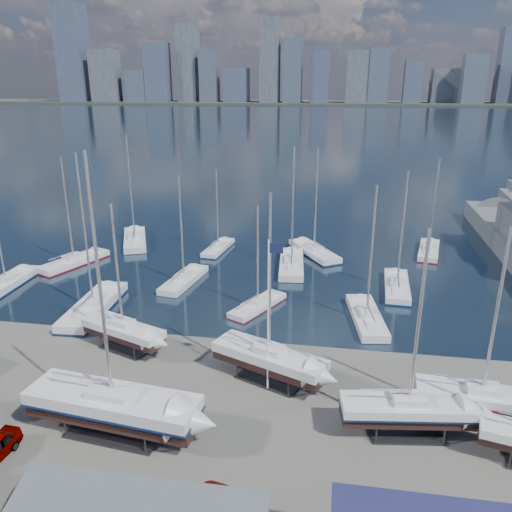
# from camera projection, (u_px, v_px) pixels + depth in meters

# --- Properties ---
(ground) EXTENTS (1400.00, 1400.00, 0.00)m
(ground) POSITION_uv_depth(u_px,v_px,m) (208.00, 404.00, 37.45)
(ground) COLOR #605E59
(ground) RESTS_ON ground
(water) EXTENTS (1400.00, 600.00, 0.40)m
(water) POSITION_uv_depth(u_px,v_px,m) (326.00, 120.00, 326.58)
(water) COLOR #1B303F
(water) RESTS_ON ground
(far_shore) EXTENTS (1400.00, 80.00, 2.20)m
(far_shore) POSITION_uv_depth(u_px,v_px,m) (333.00, 103.00, 568.63)
(far_shore) COLOR #2D332D
(far_shore) RESTS_ON ground
(skyline) EXTENTS (639.14, 43.80, 107.69)m
(skyline) POSITION_uv_depth(u_px,v_px,m) (327.00, 68.00, 551.53)
(skyline) COLOR #475166
(skyline) RESTS_ON far_shore
(sailboat_cradle_2) EXTENTS (8.42, 5.05, 13.50)m
(sailboat_cradle_2) POSITION_uv_depth(u_px,v_px,m) (123.00, 330.00, 44.41)
(sailboat_cradle_2) COLOR #2D2D33
(sailboat_cradle_2) RESTS_ON ground
(sailboat_cradle_3) EXTENTS (12.37, 4.77, 19.22)m
(sailboat_cradle_3) POSITION_uv_depth(u_px,v_px,m) (113.00, 405.00, 33.62)
(sailboat_cradle_3) COLOR #2D2D33
(sailboat_cradle_3) RESTS_ON ground
(sailboat_cradle_4) EXTENTS (9.73, 6.14, 15.47)m
(sailboat_cradle_4) POSITION_uv_depth(u_px,v_px,m) (269.00, 359.00, 39.66)
(sailboat_cradle_4) COLOR #2D2D33
(sailboat_cradle_4) RESTS_ON ground
(sailboat_cradle_5) EXTENTS (9.30, 3.70, 14.73)m
(sailboat_cradle_5) POSITION_uv_depth(u_px,v_px,m) (408.00, 410.00, 33.52)
(sailboat_cradle_5) COLOR #2D2D33
(sailboat_cradle_5) RESTS_ON ground
(sailboat_cradle_6) EXTENTS (9.08, 3.35, 14.48)m
(sailboat_cradle_6) POSITION_uv_depth(u_px,v_px,m) (481.00, 399.00, 34.70)
(sailboat_cradle_6) COLOR #2D2D33
(sailboat_cradle_6) RESTS_ON ground
(sailboat_moored_0) EXTENTS (3.14, 10.41, 15.47)m
(sailboat_moored_0) POSITION_uv_depth(u_px,v_px,m) (7.00, 285.00, 58.66)
(sailboat_moored_0) COLOR black
(sailboat_moored_0) RESTS_ON water
(sailboat_moored_1) EXTENTS (6.33, 10.27, 14.89)m
(sailboat_moored_1) POSITION_uv_depth(u_px,v_px,m) (74.00, 263.00, 65.94)
(sailboat_moored_1) COLOR black
(sailboat_moored_1) RESTS_ON water
(sailboat_moored_2) EXTENTS (7.09, 11.45, 16.76)m
(sailboat_moored_2) POSITION_uv_depth(u_px,v_px,m) (135.00, 241.00, 74.91)
(sailboat_moored_2) COLOR black
(sailboat_moored_2) RESTS_ON water
(sailboat_moored_3) EXTENTS (3.76, 11.72, 17.33)m
(sailboat_moored_3) POSITION_uv_depth(u_px,v_px,m) (94.00, 308.00, 52.57)
(sailboat_moored_3) COLOR black
(sailboat_moored_3) RESTS_ON water
(sailboat_moored_4) EXTENTS (3.86, 9.32, 13.65)m
(sailboat_moored_4) POSITION_uv_depth(u_px,v_px,m) (184.00, 281.00, 59.87)
(sailboat_moored_4) COLOR black
(sailboat_moored_4) RESTS_ON water
(sailboat_moored_5) EXTENTS (3.30, 8.36, 12.17)m
(sailboat_moored_5) POSITION_uv_depth(u_px,v_px,m) (218.00, 249.00, 71.54)
(sailboat_moored_5) COLOR black
(sailboat_moored_5) RESTS_ON water
(sailboat_moored_6) EXTENTS (5.55, 8.04, 11.81)m
(sailboat_moored_6) POSITION_uv_depth(u_px,v_px,m) (258.00, 306.00, 53.07)
(sailboat_moored_6) COLOR black
(sailboat_moored_6) RESTS_ON water
(sailboat_moored_7) EXTENTS (3.89, 10.99, 16.28)m
(sailboat_moored_7) POSITION_uv_depth(u_px,v_px,m) (291.00, 266.00, 64.87)
(sailboat_moored_7) COLOR black
(sailboat_moored_7) RESTS_ON water
(sailboat_moored_8) EXTENTS (7.94, 10.33, 15.49)m
(sailboat_moored_8) POSITION_uv_depth(u_px,v_px,m) (314.00, 253.00, 69.86)
(sailboat_moored_8) COLOR black
(sailboat_moored_8) RESTS_ON water
(sailboat_moored_9) EXTENTS (4.04, 9.93, 14.56)m
(sailboat_moored_9) POSITION_uv_depth(u_px,v_px,m) (366.00, 318.00, 50.30)
(sailboat_moored_9) COLOR black
(sailboat_moored_9) RESTS_ON water
(sailboat_moored_10) EXTENTS (3.33, 9.83, 14.46)m
(sailboat_moored_10) POSITION_uv_depth(u_px,v_px,m) (397.00, 288.00, 57.95)
(sailboat_moored_10) COLOR black
(sailboat_moored_10) RESTS_ON water
(sailboat_moored_11) EXTENTS (4.39, 9.62, 13.89)m
(sailboat_moored_11) POSITION_uv_depth(u_px,v_px,m) (429.00, 251.00, 70.37)
(sailboat_moored_11) COLOR black
(sailboat_moored_11) RESTS_ON water
(car_b) EXTENTS (4.29, 2.88, 1.34)m
(car_b) POSITION_uv_depth(u_px,v_px,m) (81.00, 497.00, 28.13)
(car_b) COLOR gray
(car_b) RESTS_ON ground
(flagpole) EXTENTS (1.09, 0.12, 12.36)m
(flagpole) POSITION_uv_depth(u_px,v_px,m) (269.00, 307.00, 36.81)
(flagpole) COLOR white
(flagpole) RESTS_ON ground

